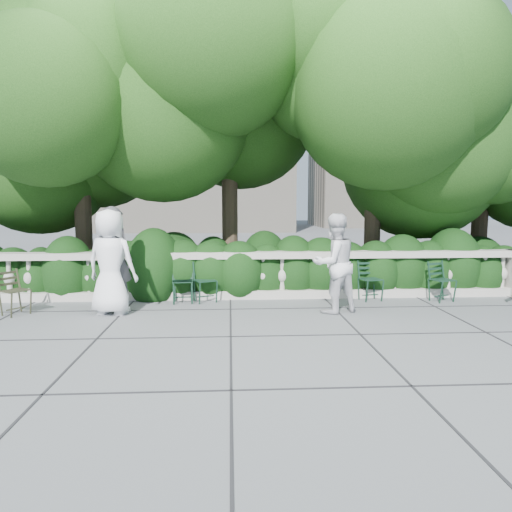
{
  "coord_description": "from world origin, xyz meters",
  "views": [
    {
      "loc": [
        -0.5,
        -7.74,
        2.02
      ],
      "look_at": [
        0.0,
        1.0,
        1.0
      ],
      "focal_mm": 32.0,
      "sensor_mm": 36.0,
      "label": 1
    }
  ],
  "objects": [
    {
      "name": "person_woman_grey",
      "position": [
        -2.64,
        0.77,
        0.98
      ],
      "size": [
        0.84,
        0.7,
        1.96
      ],
      "primitive_type": "imported",
      "rotation": [
        0.0,
        0.0,
        2.77
      ],
      "color": "#38383C",
      "rests_on": "ground"
    },
    {
      "name": "person_casual_man",
      "position": [
        1.41,
        0.47,
        0.92
      ],
      "size": [
        1.1,
        1.0,
        1.83
      ],
      "primitive_type": "imported",
      "rotation": [
        0.0,
        0.0,
        3.56
      ],
      "color": "silver",
      "rests_on": "ground"
    },
    {
      "name": "ground",
      "position": [
        0.0,
        0.0,
        0.0
      ],
      "size": [
        90.0,
        90.0,
        0.0
      ],
      "primitive_type": "plane",
      "color": "#54585C",
      "rests_on": "ground"
    },
    {
      "name": "chair_c",
      "position": [
        -1.44,
        1.28,
        0.0
      ],
      "size": [
        0.46,
        0.5,
        0.84
      ],
      "primitive_type": null,
      "rotation": [
        0.0,
        0.0,
        0.05
      ],
      "color": "black",
      "rests_on": "ground"
    },
    {
      "name": "chair_f",
      "position": [
        3.9,
        1.13,
        0.0
      ],
      "size": [
        0.57,
        0.59,
        0.84
      ],
      "primitive_type": null,
      "rotation": [
        0.0,
        0.0,
        0.32
      ],
      "color": "black",
      "rests_on": "ground"
    },
    {
      "name": "chair_e",
      "position": [
        2.44,
        1.29,
        0.0
      ],
      "size": [
        0.53,
        0.56,
        0.84
      ],
      "primitive_type": null,
      "rotation": [
        0.0,
        0.0,
        0.22
      ],
      "color": "black",
      "rests_on": "ground"
    },
    {
      "name": "chair_weathered",
      "position": [
        -4.26,
        0.51,
        0.0
      ],
      "size": [
        0.65,
        0.63,
        0.84
      ],
      "primitive_type": null,
      "rotation": [
        0.0,
        0.0,
        0.97
      ],
      "color": "black",
      "rests_on": "ground"
    },
    {
      "name": "balustrade",
      "position": [
        0.0,
        1.8,
        0.49
      ],
      "size": [
        12.0,
        0.44,
        1.0
      ],
      "color": "#9E998E",
      "rests_on": "ground"
    },
    {
      "name": "shrub_hedge",
      "position": [
        0.0,
        3.0,
        0.0
      ],
      "size": [
        15.0,
        2.6,
        1.7
      ],
      "primitive_type": null,
      "color": "black",
      "rests_on": "ground"
    },
    {
      "name": "tree_canopy",
      "position": [
        0.69,
        3.19,
        3.96
      ],
      "size": [
        15.04,
        6.52,
        6.78
      ],
      "color": "#3F3023",
      "rests_on": "ground"
    },
    {
      "name": "chair_d",
      "position": [
        -0.95,
        1.35,
        0.0
      ],
      "size": [
        0.59,
        0.61,
        0.84
      ],
      "primitive_type": null,
      "rotation": [
        0.0,
        0.0,
        0.38
      ],
      "color": "black",
      "rests_on": "ground"
    },
    {
      "name": "person_businessman",
      "position": [
        -2.66,
        0.58,
        0.96
      ],
      "size": [
        1.07,
        0.85,
        1.91
      ],
      "primitive_type": "imported",
      "rotation": [
        0.0,
        0.0,
        2.85
      ],
      "color": "white",
      "rests_on": "ground"
    },
    {
      "name": "chair_b",
      "position": [
        -1.45,
        1.27,
        0.0
      ],
      "size": [
        0.5,
        0.53,
        0.84
      ],
      "primitive_type": null,
      "rotation": [
        0.0,
        0.0,
        0.12
      ],
      "color": "black",
      "rests_on": "ground"
    }
  ]
}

